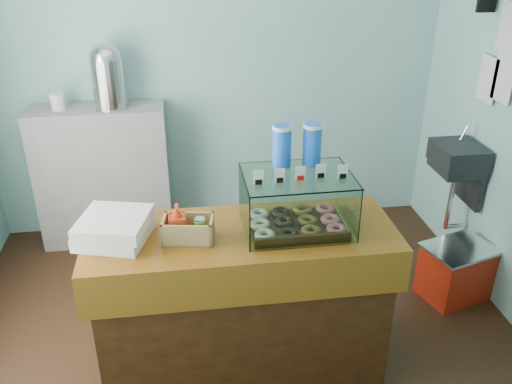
{
  "coord_description": "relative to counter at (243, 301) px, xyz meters",
  "views": [
    {
      "loc": [
        -0.26,
        -2.63,
        2.32
      ],
      "look_at": [
        0.09,
        -0.15,
        1.07
      ],
      "focal_mm": 38.0,
      "sensor_mm": 36.0,
      "label": 1
    }
  ],
  "objects": [
    {
      "name": "ground",
      "position": [
        0.0,
        0.25,
        -0.46
      ],
      "size": [
        3.5,
        3.5,
        0.0
      ],
      "primitive_type": "plane",
      "color": "black",
      "rests_on": "ground"
    },
    {
      "name": "room_shell",
      "position": [
        0.03,
        0.26,
        1.25
      ],
      "size": [
        3.54,
        3.04,
        2.82
      ],
      "color": "#78AFAF",
      "rests_on": "ground"
    },
    {
      "name": "counter",
      "position": [
        0.0,
        0.0,
        0.0
      ],
      "size": [
        1.6,
        0.6,
        0.9
      ],
      "color": "#44220D",
      "rests_on": "ground"
    },
    {
      "name": "back_shelf",
      "position": [
        -0.9,
        1.57,
        0.09
      ],
      "size": [
        1.0,
        0.32,
        1.1
      ],
      "primitive_type": "cube",
      "color": "#949497",
      "rests_on": "ground"
    },
    {
      "name": "display_case",
      "position": [
        0.29,
        0.04,
        0.61
      ],
      "size": [
        0.55,
        0.41,
        0.52
      ],
      "rotation": [
        0.0,
        0.0,
        0.01
      ],
      "color": "#331B0F",
      "rests_on": "counter"
    },
    {
      "name": "condiment_crate",
      "position": [
        -0.28,
        -0.04,
        0.51
      ],
      "size": [
        0.27,
        0.19,
        0.2
      ],
      "rotation": [
        0.0,
        0.0,
        -0.16
      ],
      "color": "#A68553",
      "rests_on": "counter"
    },
    {
      "name": "pastry_boxes",
      "position": [
        -0.63,
        0.02,
        0.51
      ],
      "size": [
        0.4,
        0.41,
        0.13
      ],
      "rotation": [
        0.0,
        0.0,
        -0.29
      ],
      "color": "silver",
      "rests_on": "counter"
    },
    {
      "name": "coffee_urn",
      "position": [
        -0.78,
        1.56,
        0.89
      ],
      "size": [
        0.26,
        0.26,
        0.47
      ],
      "color": "silver",
      "rests_on": "back_shelf"
    },
    {
      "name": "red_cooler",
      "position": [
        1.51,
        0.46,
        -0.26
      ],
      "size": [
        0.52,
        0.45,
        0.39
      ],
      "rotation": [
        0.0,
        0.0,
        0.29
      ],
      "color": "#AE1F0D",
      "rests_on": "ground"
    }
  ]
}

